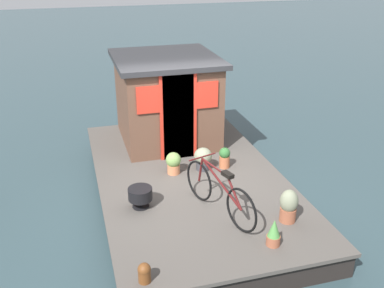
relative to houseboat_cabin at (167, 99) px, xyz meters
name	(u,v)px	position (x,y,z in m)	size (l,w,h in m)	color
ground_plane	(189,195)	(-1.76, 0.00, -1.35)	(60.00, 60.00, 0.00)	#2D4247
houseboat_deck	(189,185)	(-1.76, 0.00, -1.13)	(5.74, 3.29, 0.44)	#4C4742
houseboat_cabin	(167,99)	(0.00, 0.00, 0.00)	(2.19, 2.09, 1.80)	brown
bicycle	(219,192)	(-3.14, -0.10, -0.53)	(1.68, 0.67, 0.81)	black
potted_plant_ivy	(274,233)	(-4.10, -0.57, -0.72)	(0.20, 0.20, 0.41)	#935138
potted_plant_fern	(225,157)	(-1.64, -0.73, -0.71)	(0.21, 0.21, 0.40)	#B2603D
potted_plant_geranium	(173,163)	(-1.62, 0.26, -0.69)	(0.28, 0.28, 0.41)	#C6754C
potted_plant_sage	(289,205)	(-3.61, -1.04, -0.64)	(0.28, 0.28, 0.53)	#935138
potted_plant_succulent	(203,158)	(-1.61, -0.31, -0.68)	(0.33, 0.33, 0.43)	#38383D
charcoal_grill	(140,194)	(-2.61, 1.04, -0.68)	(0.39, 0.39, 0.34)	black
mooring_bollard	(144,272)	(-4.35, 1.29, -0.77)	(0.17, 0.17, 0.27)	brown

